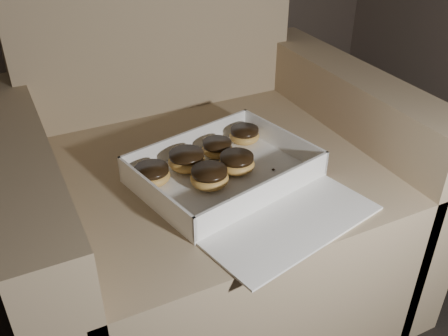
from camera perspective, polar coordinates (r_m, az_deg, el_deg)
name	(u,v)px	position (r m, az deg, el deg)	size (l,w,h in m)	color
armchair	(201,192)	(1.26, -2.59, -2.78)	(0.93, 0.78, 0.97)	tan
bakery_box	(237,181)	(1.05, 1.44, -1.50)	(0.44, 0.49, 0.06)	white
donut_a	(244,135)	(1.20, 2.34, 3.80)	(0.07, 0.07, 0.04)	#E3A74F
donut_b	(237,163)	(1.08, 1.46, 0.59)	(0.08, 0.08, 0.04)	#E3A74F
donut_c	(187,160)	(1.09, -4.28, 0.89)	(0.08, 0.08, 0.04)	#E3A74F
donut_d	(152,175)	(1.05, -8.23, -0.77)	(0.08, 0.08, 0.04)	#E3A74F
donut_e	(209,177)	(1.04, -1.67, -1.05)	(0.08, 0.08, 0.04)	#E3A74F
donut_f	(217,148)	(1.14, -0.79, 2.29)	(0.07, 0.07, 0.04)	#E3A74F
crumb_a	(221,211)	(0.97, -0.34, -4.91)	(0.01, 0.01, 0.00)	black
crumb_b	(230,200)	(1.00, 0.70, -3.62)	(0.01, 0.01, 0.00)	black
crumb_c	(273,170)	(1.10, 5.66, -0.18)	(0.01, 0.01, 0.00)	black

